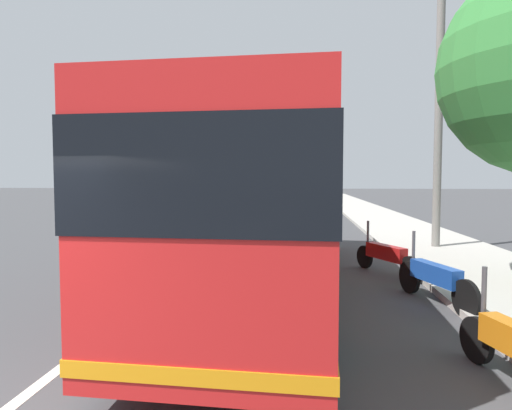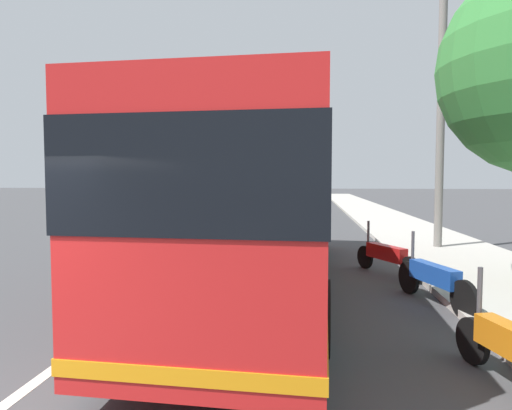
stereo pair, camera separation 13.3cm
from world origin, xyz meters
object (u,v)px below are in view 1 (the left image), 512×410
Objects in this scene: motorcycle_by_tree at (435,278)px; car_far_distant at (282,209)px; coach_bus at (270,198)px; motorcycle_nearest_curb at (386,255)px; car_oncoming at (291,202)px; car_side_street at (294,196)px; utility_pole at (439,120)px.

motorcycle_by_tree is 0.49× the size of car_far_distant.
coach_bus is 5.79× the size of motorcycle_nearest_curb.
coach_bus is at bearing -178.77° from car_far_distant.
coach_bus reaches higher than car_far_distant.
car_side_street is at bearing -0.95° from car_oncoming.
car_far_distant is at bearing 3.98° from coach_bus.
utility_pole is (-16.80, -5.14, 3.54)m from car_oncoming.
coach_bus is at bearing 87.40° from motorcycle_nearest_curb.
car_side_street is (33.00, 0.15, -1.21)m from coach_bus.
car_far_distant is (15.83, 3.60, 0.19)m from motorcycle_by_tree.
utility_pole is (-9.50, -5.46, 3.52)m from car_far_distant.
motorcycle_by_tree is 0.51× the size of car_side_street.
coach_bus is 21.96m from car_oncoming.
motorcycle_by_tree is at bearing -109.11° from coach_bus.
coach_bus is 7.51m from utility_pole.
utility_pole reaches higher than motorcycle_by_tree.
coach_bus reaches higher than car_oncoming.
coach_bus reaches higher than motorcycle_nearest_curb.
utility_pole is (-27.87, -5.13, 3.52)m from car_side_street.
car_far_distant is 1.05× the size of car_side_street.
motorcycle_nearest_curb is 0.47× the size of car_side_street.
coach_bus is at bearing 179.59° from car_oncoming.
car_side_street is at bearing 2.36° from coach_bus.
coach_bus is at bearing -179.63° from car_side_street.
coach_bus is 5.30× the size of motorcycle_by_tree.
utility_pole is at bearing -58.83° from motorcycle_nearest_curb.
car_oncoming is (7.30, -0.31, -0.01)m from car_far_distant.
car_side_street is at bearing 10.42° from utility_pole.
motorcycle_nearest_curb is (2.49, 0.42, -0.02)m from motorcycle_by_tree.
coach_bus reaches higher than motorcycle_by_tree.
car_far_distant is 18.38m from car_side_street.
motorcycle_nearest_curb is at bearing -8.93° from motorcycle_by_tree.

